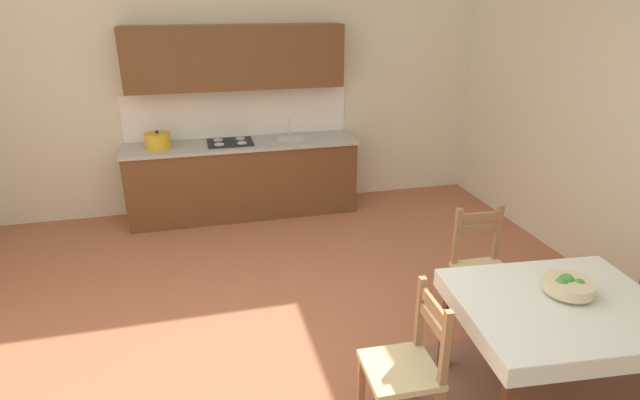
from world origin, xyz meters
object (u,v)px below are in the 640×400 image
Objects in this scene: kitchen_cabinetry at (241,145)px; dining_chair_tv_side at (407,367)px; dining_chair_kitchen_side at (482,269)px; fruit_bowl at (569,286)px; dining_table at (558,320)px.

dining_chair_tv_side is (0.57, -3.66, -0.41)m from kitchen_cabinetry.
dining_chair_kitchen_side is 0.97m from fruit_bowl.
dining_chair_kitchen_side is 1.42m from dining_chair_tv_side.
kitchen_cabinetry reaches higher than dining_chair_tv_side.
dining_table is at bearing -67.08° from kitchen_cabinetry.
fruit_bowl is (1.65, -3.61, -0.04)m from kitchen_cabinetry.
kitchen_cabinetry reaches higher than dining_chair_kitchen_side.
kitchen_cabinetry is 3.97m from fruit_bowl.
dining_chair_tv_side is (-1.05, -0.94, 0.00)m from dining_chair_kitchen_side.
kitchen_cabinetry is at bearing 121.02° from dining_chair_kitchen_side.
kitchen_cabinetry reaches higher than dining_table.
fruit_bowl is at bearing -65.43° from kitchen_cabinetry.
dining_chair_tv_side is (-0.98, 0.03, -0.18)m from dining_table.
dining_chair_tv_side is 3.10× the size of fruit_bowl.
kitchen_cabinetry is 2.90× the size of dining_chair_kitchen_side.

